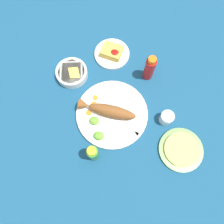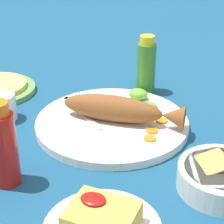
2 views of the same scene
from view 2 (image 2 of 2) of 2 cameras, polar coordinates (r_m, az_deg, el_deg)
ground_plane at (r=0.92m, az=-0.00°, el=-2.09°), size 4.00×4.00×0.00m
main_plate at (r=0.92m, az=-0.00°, el=-1.60°), size 0.34×0.34×0.02m
fried_fish at (r=0.89m, az=1.21°, el=0.37°), size 0.28×0.08×0.06m
fork_near at (r=0.95m, az=-4.72°, el=0.23°), size 0.16×0.12×0.00m
fork_far at (r=0.98m, az=-2.56°, el=1.19°), size 0.19×0.02×0.00m
carrot_slice_near at (r=0.84m, az=5.35°, el=-3.74°), size 0.03×0.03×0.00m
carrot_slice_mid at (r=0.87m, az=5.62°, el=-2.61°), size 0.03×0.03×0.00m
carrot_slice_far at (r=0.91m, az=6.98°, el=-1.20°), size 0.03×0.03×0.00m
lime_wedge_main at (r=0.94m, az=5.15°, el=0.63°), size 0.05×0.04×0.02m
lime_wedge_side at (r=1.01m, az=3.71°, el=2.54°), size 0.05×0.04×0.03m
hot_sauce_bottle_red at (r=0.73m, az=-15.12°, el=-4.67°), size 0.05×0.05×0.16m
hot_sauce_bottle_green at (r=1.07m, az=4.84°, el=6.47°), size 0.05×0.05×0.15m
salt_cup at (r=0.98m, az=-15.11°, el=0.48°), size 0.06×0.06×0.06m
fries_pile at (r=0.63m, az=-1.44°, el=-14.65°), size 0.10×0.08×0.04m
guacamole_bowl at (r=0.75m, az=15.18°, el=-8.79°), size 0.16×0.16×0.06m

